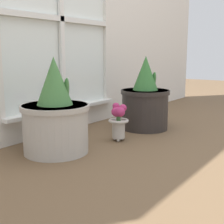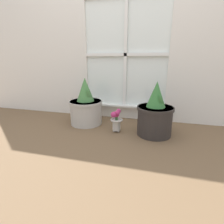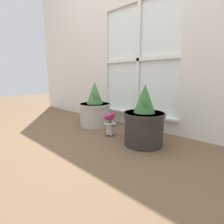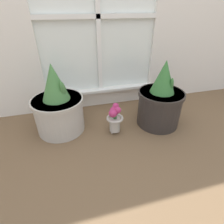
% 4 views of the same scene
% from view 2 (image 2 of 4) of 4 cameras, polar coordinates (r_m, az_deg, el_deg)
% --- Properties ---
extents(ground_plane, '(10.00, 10.00, 0.00)m').
position_cam_2_polar(ground_plane, '(1.74, -0.13, -8.36)').
color(ground_plane, brown).
extents(wall_with_window, '(4.40, 0.10, 2.50)m').
position_cam_2_polar(wall_with_window, '(2.28, 4.81, 30.36)').
color(wall_with_window, silver).
rests_on(wall_with_window, ground_plane).
extents(potted_plant_left, '(0.39, 0.39, 0.54)m').
position_cam_2_polar(potted_plant_left, '(2.07, -8.53, 1.68)').
color(potted_plant_left, '#B7B2A8').
rests_on(potted_plant_left, ground_plane).
extents(potted_plant_right, '(0.36, 0.36, 0.54)m').
position_cam_2_polar(potted_plant_right, '(1.79, 13.86, -0.92)').
color(potted_plant_right, '#2D2826').
rests_on(potted_plant_right, ground_plane).
extents(flower_vase, '(0.13, 0.13, 0.25)m').
position_cam_2_polar(flower_vase, '(1.83, 1.41, -2.30)').
color(flower_vase, '#BCB7AD').
rests_on(flower_vase, ground_plane).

